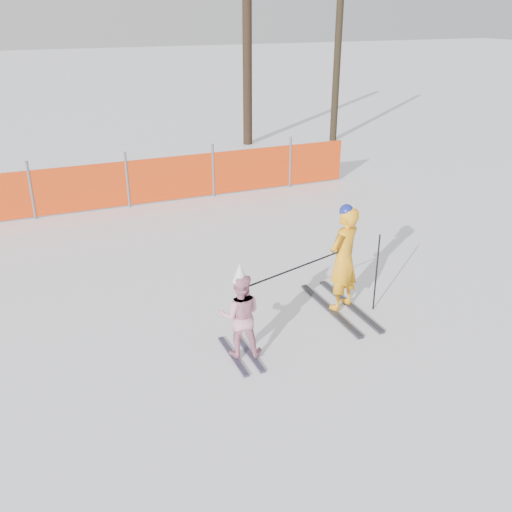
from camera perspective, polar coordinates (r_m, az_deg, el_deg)
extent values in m
plane|color=white|center=(7.88, 1.43, -8.03)|extent=(120.00, 120.00, 0.00)
cube|color=black|center=(8.55, 7.42, -5.34)|extent=(0.09, 1.70, 0.04)
cube|color=black|center=(8.71, 9.37, -4.89)|extent=(0.09, 1.70, 0.04)
imported|color=#FFA315|center=(8.28, 8.73, -0.26)|extent=(0.67, 0.57, 1.56)
sphere|color=navy|center=(8.02, 9.05, 4.43)|extent=(0.20, 0.20, 0.20)
cube|color=black|center=(7.45, -2.32, -9.96)|extent=(0.09, 0.95, 0.03)
cube|color=black|center=(7.52, -0.74, -9.61)|extent=(0.09, 0.95, 0.03)
imported|color=pink|center=(7.18, -1.58, -5.96)|extent=(0.66, 0.59, 1.12)
cone|color=white|center=(6.91, -1.63, -1.66)|extent=(0.19, 0.19, 0.24)
cylinder|color=black|center=(8.45, 11.95, -1.66)|extent=(0.02, 0.02, 1.19)
cylinder|color=black|center=(7.58, 4.01, -1.23)|extent=(1.59, 0.52, 0.02)
cylinder|color=#595960|center=(12.82, -21.56, 6.11)|extent=(0.06, 0.06, 1.25)
cylinder|color=#595960|center=(12.99, -12.74, 7.43)|extent=(0.06, 0.06, 1.25)
cylinder|color=#595960|center=(13.47, -4.31, 8.51)|extent=(0.06, 0.06, 1.25)
cylinder|color=#595960|center=(14.21, 3.44, 9.35)|extent=(0.06, 0.06, 1.25)
cube|color=red|center=(12.84, -22.80, 5.59)|extent=(15.42, 0.03, 1.00)
cylinder|color=black|center=(18.60, -0.88, 19.92)|extent=(0.29, 0.29, 5.81)
cylinder|color=black|center=(19.35, 8.10, 18.56)|extent=(0.23, 0.23, 4.95)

